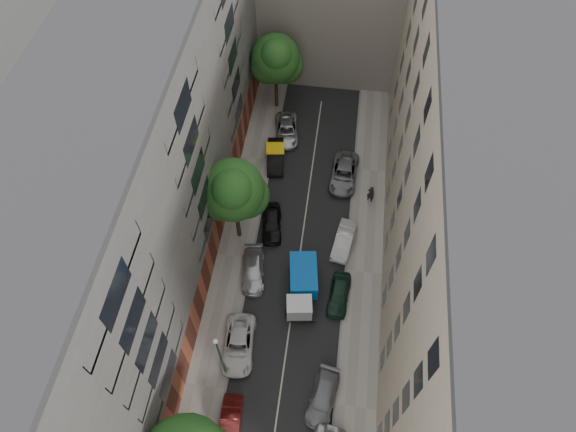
% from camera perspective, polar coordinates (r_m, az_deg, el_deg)
% --- Properties ---
extents(ground, '(120.00, 120.00, 0.00)m').
position_cam_1_polar(ground, '(43.54, 1.16, -5.43)').
color(ground, '#4C4C49').
rests_on(ground, ground).
extents(road_surface, '(8.00, 44.00, 0.02)m').
position_cam_1_polar(road_surface, '(43.53, 1.16, -5.42)').
color(road_surface, black).
rests_on(road_surface, ground).
extents(sidewalk_left, '(3.00, 44.00, 0.15)m').
position_cam_1_polar(sidewalk_left, '(44.07, -5.97, -4.51)').
color(sidewalk_left, gray).
rests_on(sidewalk_left, ground).
extents(sidewalk_right, '(3.00, 44.00, 0.15)m').
position_cam_1_polar(sidewalk_right, '(43.58, 8.40, -6.18)').
color(sidewalk_right, gray).
rests_on(sidewalk_right, ground).
extents(building_left, '(8.00, 44.00, 20.00)m').
position_cam_1_polar(building_left, '(37.35, -15.60, 4.15)').
color(building_left, '#514F4C').
rests_on(building_left, ground).
extents(building_right, '(8.00, 44.00, 20.00)m').
position_cam_1_polar(building_right, '(36.19, 19.00, 0.38)').
color(building_right, tan).
rests_on(building_right, ground).
extents(tarp_truck, '(2.80, 5.53, 2.43)m').
position_cam_1_polar(tarp_truck, '(41.16, 1.59, -7.73)').
color(tarp_truck, black).
rests_on(tarp_truck, ground).
extents(car_left_1, '(1.65, 4.03, 1.30)m').
position_cam_1_polar(car_left_1, '(38.62, -6.39, -21.92)').
color(car_left_1, '#4C100F').
rests_on(car_left_1, ground).
extents(car_left_2, '(2.69, 5.14, 1.38)m').
position_cam_1_polar(car_left_2, '(40.09, -5.52, -14.06)').
color(car_left_2, silver).
rests_on(car_left_2, ground).
extents(car_left_3, '(2.46, 4.67, 1.29)m').
position_cam_1_polar(car_left_3, '(42.64, -3.89, -6.06)').
color(car_left_3, '#B9B9BE').
rests_on(car_left_3, ground).
extents(car_left_4, '(2.34, 4.44, 1.44)m').
position_cam_1_polar(car_left_4, '(44.86, -1.83, -0.78)').
color(car_left_4, black).
rests_on(car_left_4, ground).
extents(car_left_5, '(2.13, 4.57, 1.45)m').
position_cam_1_polar(car_left_5, '(49.45, -1.40, 6.64)').
color(car_left_5, black).
rests_on(car_left_5, ground).
extents(car_left_6, '(2.92, 5.07, 1.33)m').
position_cam_1_polar(car_left_6, '(51.82, -0.15, 9.53)').
color(car_left_6, '#B0B0B5').
rests_on(car_left_6, ground).
extents(car_right_1, '(2.47, 4.62, 1.27)m').
position_cam_1_polar(car_right_1, '(38.90, 3.90, -19.49)').
color(car_right_1, slate).
rests_on(car_right_1, ground).
extents(car_right_2, '(1.93, 4.13, 1.37)m').
position_cam_1_polar(car_right_2, '(41.74, 5.70, -8.65)').
color(car_right_2, black).
rests_on(car_right_2, ground).
extents(car_right_3, '(2.11, 4.33, 1.37)m').
position_cam_1_polar(car_right_3, '(44.19, 6.22, -2.71)').
color(car_right_3, silver).
rests_on(car_right_3, ground).
extents(car_right_4, '(2.67, 5.33, 1.45)m').
position_cam_1_polar(car_right_4, '(48.39, 6.23, 4.73)').
color(car_right_4, slate).
rests_on(car_right_4, ground).
extents(tree_mid, '(5.27, 5.00, 9.29)m').
position_cam_1_polar(tree_mid, '(39.81, -6.02, 2.61)').
color(tree_mid, '#382619').
rests_on(tree_mid, sidewalk_left).
extents(tree_far, '(5.04, 4.73, 8.67)m').
position_cam_1_polar(tree_far, '(51.04, -1.30, 16.85)').
color(tree_far, '#382619').
rests_on(tree_far, sidewalk_left).
extents(lamp_post, '(0.36, 0.36, 6.82)m').
position_cam_1_polar(lamp_post, '(36.14, -7.60, -14.99)').
color(lamp_post, '#185433').
rests_on(lamp_post, sidewalk_left).
extents(pedestrian, '(0.83, 0.70, 1.95)m').
position_cam_1_polar(pedestrian, '(46.75, 9.19, 2.45)').
color(pedestrian, black).
rests_on(pedestrian, sidewalk_right).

